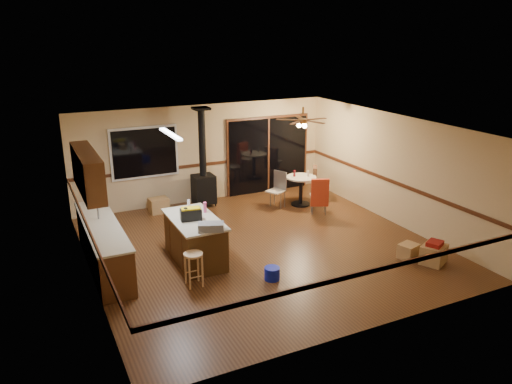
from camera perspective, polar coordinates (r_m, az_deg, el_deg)
floor at (r=10.79m, az=0.70°, el=-6.27°), size 7.00×7.00×0.00m
ceiling at (r=10.00m, az=0.75°, el=7.44°), size 7.00×7.00×0.00m
wall_back at (r=13.43m, az=-5.97°, el=4.42°), size 7.00×0.00×7.00m
wall_front at (r=7.56m, az=12.72°, el=-6.97°), size 7.00×0.00×7.00m
wall_left at (r=9.38m, az=-18.81°, el=-2.52°), size 0.00×7.00×7.00m
wall_right at (r=12.23m, az=15.59°, el=2.49°), size 0.00×7.00×7.00m
chair_rail at (r=10.41m, az=0.72°, el=-1.25°), size 7.00×7.00×0.08m
window at (r=12.90m, az=-12.63°, el=4.43°), size 1.72×0.10×1.32m
sliding_door at (r=14.18m, az=1.38°, el=4.21°), size 2.52×0.10×2.10m
lower_cabinets at (r=10.19m, az=-17.03°, el=-5.97°), size 0.60×3.00×0.86m
countertop at (r=10.02m, az=-17.26°, el=-3.62°), size 0.64×3.04×0.04m
upper_cabinets at (r=9.89m, az=-18.71°, el=2.18°), size 0.35×2.00×0.80m
kitchen_island at (r=10.08m, az=-6.98°, el=-5.40°), size 0.88×1.68×0.90m
wood_stove at (r=13.10m, az=-6.03°, el=1.49°), size 0.55×0.50×2.52m
ceiling_fan at (r=12.78m, az=5.37°, el=7.93°), size 0.24×0.24×0.55m
fluorescent_strip at (r=9.64m, az=-9.74°, el=6.54°), size 0.10×1.20×0.04m
toolbox_grey at (r=9.28m, az=-5.17°, el=-3.98°), size 0.53×0.42×0.15m
toolbox_black at (r=9.81m, az=-7.45°, el=-2.57°), size 0.44×0.28×0.22m
toolbox_yellow_lid at (r=9.77m, az=-7.48°, el=-1.87°), size 0.39×0.25×0.03m
box_on_island at (r=10.03m, az=-7.68°, el=-2.25°), size 0.22×0.28×0.18m
bottle_dark at (r=9.76m, az=-8.02°, el=-2.56°), size 0.08×0.08×0.27m
bottle_pink at (r=10.18m, az=-5.85°, el=-1.75°), size 0.08×0.08×0.22m
bottle_white at (r=10.46m, az=-7.71°, el=-1.38°), size 0.08×0.08×0.18m
bar_stool at (r=9.19m, az=-7.12°, el=-8.77°), size 0.41×0.41×0.64m
blue_bucket at (r=9.41m, az=1.85°, el=-9.29°), size 0.37×0.37×0.24m
dining_table at (r=13.18m, az=5.16°, el=0.70°), size 0.79×0.79×0.78m
glass_red at (r=13.10m, az=4.41°, el=2.14°), size 0.08×0.08×0.16m
glass_cream at (r=13.14m, az=5.99°, el=2.11°), size 0.08×0.08×0.15m
chair_left at (r=13.00m, az=2.55°, el=0.79°), size 0.54×0.53×0.51m
chair_near at (r=12.48m, az=7.30°, el=-0.04°), size 0.57×0.59×0.70m
chair_right at (r=13.56m, az=6.83°, el=1.45°), size 0.61×0.60×0.70m
box_under_window at (r=12.93m, az=-11.04°, el=-1.50°), size 0.49×0.40×0.38m
box_corner_a at (r=10.60m, az=19.64°, el=-6.71°), size 0.63×0.60×0.38m
box_corner_b at (r=10.68m, az=17.03°, el=-6.47°), size 0.44×0.41×0.30m
box_small_red at (r=10.51m, az=19.77°, el=-5.56°), size 0.41×0.38×0.09m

